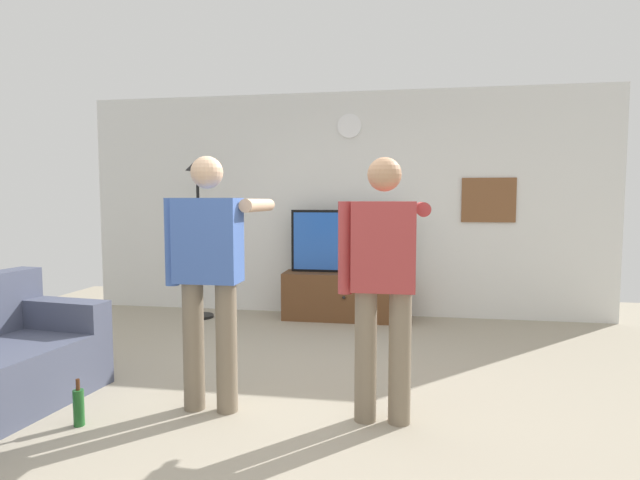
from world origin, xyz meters
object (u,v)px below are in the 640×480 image
Objects in this scene: floor_lamp at (198,205)px; television at (347,241)px; person_standing_nearer_lamp at (209,268)px; wall_clock at (349,126)px; framed_picture at (489,200)px; beverage_bottle at (79,407)px; tv_stand at (346,296)px; person_standing_nearer_couch at (384,275)px.

television is at bearing 7.48° from floor_lamp.
floor_lamp is 2.76m from person_standing_nearer_lamp.
wall_clock is (-0.00, 0.24, 1.37)m from television.
wall_clock reaches higher than framed_picture.
beverage_bottle is at bearing -152.61° from person_standing_nearer_lamp.
floor_lamp is (-1.74, -0.18, 1.07)m from tv_stand.
person_standing_nearer_couch is at bearing -79.76° from wall_clock.
framed_picture is at bearing 8.69° from television.
wall_clock is 0.17× the size of person_standing_nearer_couch.
television is 0.79× the size of person_standing_nearer_couch.
television is at bearing 77.37° from person_standing_nearer_lamp.
tv_stand is 2.79m from person_standing_nearer_couch.
framed_picture is 0.36× the size of person_standing_nearer_lamp.
tv_stand is at bearing 66.37° from beverage_bottle.
beverage_bottle is (-2.96, -3.34, -1.28)m from framed_picture.
tv_stand is 2.42× the size of framed_picture.
wall_clock is 0.15× the size of floor_lamp.
person_standing_nearer_couch is at bearing -110.31° from framed_picture.
floor_lamp is 3.39m from person_standing_nearer_couch.
person_standing_nearer_couch is (2.27, -2.48, -0.41)m from floor_lamp.
person_standing_nearer_lamp is (-0.61, -2.67, 0.68)m from tv_stand.
beverage_bottle is (-1.86, -0.38, -0.82)m from person_standing_nearer_couch.
wall_clock reaches higher than beverage_bottle.
wall_clock is at bearing 78.38° from person_standing_nearer_lamp.
framed_picture reaches higher than beverage_bottle.
person_standing_nearer_lamp is at bearing 27.39° from beverage_bottle.
wall_clock reaches higher than person_standing_nearer_lamp.
wall_clock is 1.85m from framed_picture.
floor_lamp reaches higher than person_standing_nearer_couch.
tv_stand is at bearing 5.98° from floor_lamp.
tv_stand is 4.94× the size of beverage_bottle.
person_standing_nearer_lamp is at bearing -101.62° from wall_clock.
television is 4.59× the size of wall_clock.
floor_lamp is at bearing -174.02° from tv_stand.
floor_lamp is 1.13× the size of person_standing_nearer_couch.
person_standing_nearer_lamp is (-2.23, -2.97, -0.44)m from framed_picture.
tv_stand is at bearing -90.00° from wall_clock.
tv_stand is 2.03m from wall_clock.
tv_stand is 0.65m from television.
television is at bearing -90.00° from wall_clock.
television is at bearing 101.14° from person_standing_nearer_couch.
beverage_bottle is at bearing -168.36° from person_standing_nearer_couch.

